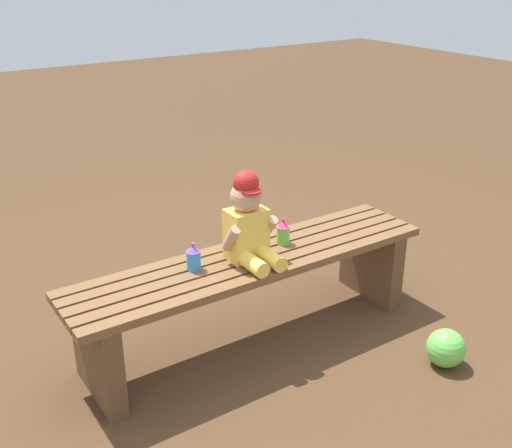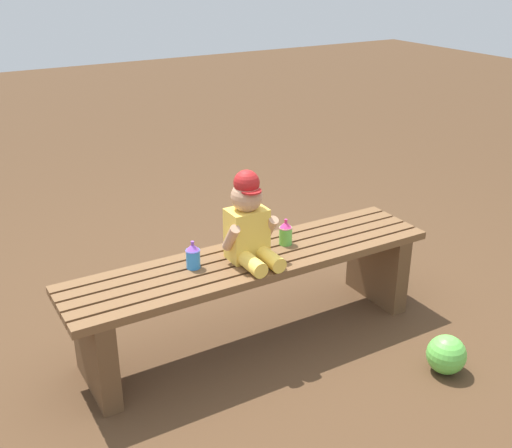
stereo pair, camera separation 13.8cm
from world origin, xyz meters
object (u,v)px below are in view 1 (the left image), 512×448
at_px(sippy_cup_left, 194,257).
at_px(sippy_cup_right, 283,232).
at_px(park_bench, 252,283).
at_px(child_figure, 249,222).
at_px(toy_ball, 446,348).

distance_m(sippy_cup_left, sippy_cup_right, 0.47).
bearing_deg(sippy_cup_right, park_bench, -169.00).
xyz_separation_m(park_bench, child_figure, (-0.02, -0.01, 0.31)).
height_order(sippy_cup_left, toy_ball, sippy_cup_left).
relative_size(sippy_cup_left, toy_ball, 0.73).
bearing_deg(sippy_cup_left, park_bench, -8.05).
bearing_deg(child_figure, park_bench, 23.49).
relative_size(child_figure, sippy_cup_left, 3.26).
xyz_separation_m(child_figure, sippy_cup_left, (-0.25, 0.05, -0.12)).
xyz_separation_m(sippy_cup_left, toy_ball, (0.85, -0.68, -0.40)).
distance_m(park_bench, child_figure, 0.31).
bearing_deg(child_figure, toy_ball, -45.83).
bearing_deg(sippy_cup_right, child_figure, -167.55).
relative_size(sippy_cup_right, toy_ball, 0.73).
height_order(child_figure, sippy_cup_right, child_figure).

